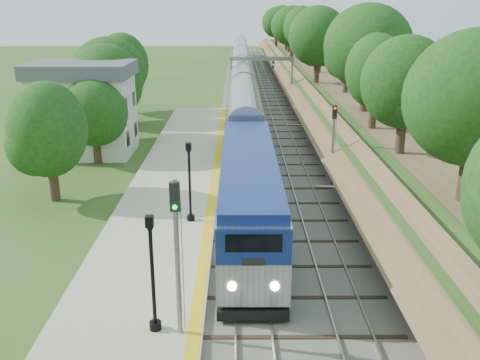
{
  "coord_description": "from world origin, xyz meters",
  "views": [
    {
      "loc": [
        -0.61,
        -16.12,
        12.66
      ],
      "look_at": [
        -0.5,
        13.84,
        2.8
      ],
      "focal_mm": 40.0,
      "sensor_mm": 36.0,
      "label": 1
    }
  ],
  "objects_px": {
    "lamppost_far": "(190,187)",
    "signal_platform": "(177,242)",
    "station_building": "(84,108)",
    "signal_gantry": "(261,67)",
    "signal_farside": "(333,136)",
    "lamppost_mid": "(153,280)",
    "train": "(242,78)"
  },
  "relations": [
    {
      "from": "station_building",
      "to": "signal_gantry",
      "type": "relative_size",
      "value": 1.02
    },
    {
      "from": "lamppost_mid",
      "to": "signal_farside",
      "type": "height_order",
      "value": "signal_farside"
    },
    {
      "from": "signal_platform",
      "to": "station_building",
      "type": "bearing_deg",
      "value": 111.62
    },
    {
      "from": "train",
      "to": "signal_platform",
      "type": "height_order",
      "value": "signal_platform"
    },
    {
      "from": "lamppost_mid",
      "to": "lamppost_far",
      "type": "xyz_separation_m",
      "value": [
        0.46,
        11.29,
        -0.04
      ]
    },
    {
      "from": "train",
      "to": "lamppost_mid",
      "type": "relative_size",
      "value": 25.43
    },
    {
      "from": "signal_gantry",
      "to": "signal_farside",
      "type": "distance_m",
      "value": 34.16
    },
    {
      "from": "lamppost_far",
      "to": "signal_gantry",
      "type": "bearing_deg",
      "value": 81.88
    },
    {
      "from": "station_building",
      "to": "lamppost_far",
      "type": "relative_size",
      "value": 1.81
    },
    {
      "from": "station_building",
      "to": "signal_gantry",
      "type": "xyz_separation_m",
      "value": [
        16.47,
        24.99,
        0.73
      ]
    },
    {
      "from": "lamppost_mid",
      "to": "lamppost_far",
      "type": "distance_m",
      "value": 11.3
    },
    {
      "from": "signal_farside",
      "to": "lamppost_mid",
      "type": "bearing_deg",
      "value": -118.22
    },
    {
      "from": "train",
      "to": "signal_farside",
      "type": "xyz_separation_m",
      "value": [
        6.2,
        -42.44,
        1.42
      ]
    },
    {
      "from": "lamppost_far",
      "to": "lamppost_mid",
      "type": "bearing_deg",
      "value": -92.32
    },
    {
      "from": "lamppost_far",
      "to": "signal_platform",
      "type": "bearing_deg",
      "value": -87.28
    },
    {
      "from": "train",
      "to": "lamppost_mid",
      "type": "distance_m",
      "value": 61.39
    },
    {
      "from": "signal_gantry",
      "to": "train",
      "type": "distance_m",
      "value": 9.2
    },
    {
      "from": "station_building",
      "to": "lamppost_mid",
      "type": "distance_m",
      "value": 29.59
    },
    {
      "from": "station_building",
      "to": "lamppost_far",
      "type": "bearing_deg",
      "value": -57.39
    },
    {
      "from": "signal_gantry",
      "to": "lamppost_far",
      "type": "height_order",
      "value": "signal_gantry"
    },
    {
      "from": "station_building",
      "to": "lamppost_mid",
      "type": "xyz_separation_m",
      "value": [
        10.09,
        -27.78,
        -1.55
      ]
    },
    {
      "from": "lamppost_mid",
      "to": "signal_farside",
      "type": "xyz_separation_m",
      "value": [
        10.11,
        18.83,
        1.18
      ]
    },
    {
      "from": "signal_gantry",
      "to": "signal_platform",
      "type": "height_order",
      "value": "signal_platform"
    },
    {
      "from": "train",
      "to": "signal_gantry",
      "type": "bearing_deg",
      "value": -73.79
    },
    {
      "from": "signal_gantry",
      "to": "signal_farside",
      "type": "height_order",
      "value": "signal_gantry"
    },
    {
      "from": "signal_gantry",
      "to": "lamppost_mid",
      "type": "distance_m",
      "value": 53.2
    },
    {
      "from": "lamppost_far",
      "to": "signal_platform",
      "type": "xyz_separation_m",
      "value": [
        0.55,
        -11.51,
        1.77
      ]
    },
    {
      "from": "signal_gantry",
      "to": "lamppost_far",
      "type": "distance_m",
      "value": 41.96
    },
    {
      "from": "station_building",
      "to": "signal_farside",
      "type": "xyz_separation_m",
      "value": [
        20.2,
        -8.95,
        -0.36
      ]
    },
    {
      "from": "signal_gantry",
      "to": "lamppost_mid",
      "type": "relative_size",
      "value": 1.73
    },
    {
      "from": "signal_gantry",
      "to": "signal_farside",
      "type": "bearing_deg",
      "value": -83.73
    },
    {
      "from": "train",
      "to": "lamppost_far",
      "type": "bearing_deg",
      "value": -93.95
    }
  ]
}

